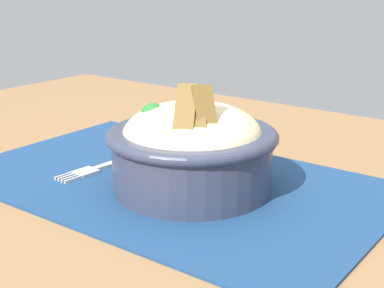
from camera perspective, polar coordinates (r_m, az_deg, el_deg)
The scene contains 4 objects.
table at distance 0.64m, azimuth 0.03°, elevation -10.80°, with size 1.28×0.86×0.75m.
placemat at distance 0.63m, azimuth -2.25°, elevation -3.84°, with size 0.48×0.30×0.00m, color navy.
bowl at distance 0.59m, azimuth -0.03°, elevation -0.22°, with size 0.18×0.18×0.12m.
fork at distance 0.67m, azimuth -9.36°, elevation -2.36°, with size 0.02×0.13×0.00m.
Camera 1 is at (-0.34, 0.45, 0.97)m, focal length 51.98 mm.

